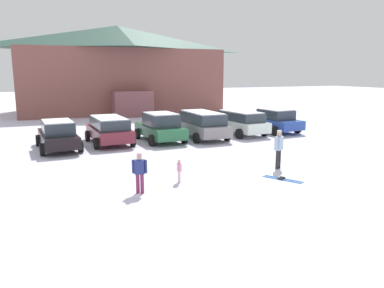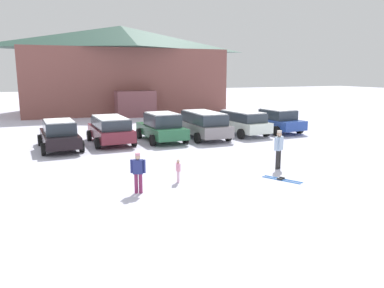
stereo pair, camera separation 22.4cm
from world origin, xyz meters
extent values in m
plane|color=silver|center=(0.00, 0.00, 0.00)|extent=(160.00, 160.00, 0.00)
cube|color=brown|center=(2.49, 31.97, 3.19)|extent=(20.03, 10.10, 6.37)
pyramid|color=#294A3E|center=(2.49, 31.97, 7.60)|extent=(20.64, 10.72, 2.45)
cube|color=brown|center=(2.35, 26.26, 1.20)|extent=(3.64, 1.89, 2.40)
cube|color=black|center=(-5.29, 13.26, 0.61)|extent=(1.87, 4.59, 0.57)
cube|color=#2D3842|center=(-5.28, 13.03, 1.21)|extent=(1.59, 2.41, 0.63)
cube|color=white|center=(-5.28, 13.03, 1.55)|extent=(1.48, 2.29, 0.06)
cylinder|color=black|center=(-6.26, 14.63, 0.32)|extent=(0.24, 0.65, 0.64)
cylinder|color=black|center=(-4.41, 14.69, 0.32)|extent=(0.24, 0.65, 0.64)
cylinder|color=black|center=(-6.16, 11.82, 0.32)|extent=(0.24, 0.65, 0.64)
cylinder|color=black|center=(-4.31, 11.89, 0.32)|extent=(0.24, 0.65, 0.64)
cube|color=maroon|center=(-2.44, 13.75, 0.64)|extent=(1.97, 4.45, 0.63)
cube|color=#2D3842|center=(-2.43, 13.66, 1.23)|extent=(1.72, 3.39, 0.56)
cube|color=white|center=(-2.43, 13.66, 1.54)|extent=(1.60, 3.22, 0.06)
cylinder|color=black|center=(-3.47, 15.10, 0.32)|extent=(0.23, 0.64, 0.64)
cylinder|color=black|center=(-1.45, 15.14, 0.32)|extent=(0.23, 0.64, 0.64)
cylinder|color=black|center=(-3.42, 12.36, 0.32)|extent=(0.23, 0.64, 0.64)
cylinder|color=black|center=(-1.40, 12.40, 0.32)|extent=(0.23, 0.64, 0.64)
cube|color=#296842|center=(0.56, 13.38, 0.63)|extent=(1.98, 4.36, 0.62)
cube|color=#2D3842|center=(0.56, 13.16, 1.30)|extent=(1.70, 2.28, 0.72)
cube|color=white|center=(0.56, 13.16, 1.69)|extent=(1.59, 2.17, 0.06)
cylinder|color=black|center=(-0.48, 14.69, 0.32)|extent=(0.24, 0.65, 0.64)
cylinder|color=black|center=(1.53, 14.74, 0.32)|extent=(0.24, 0.65, 0.64)
cylinder|color=black|center=(-0.42, 12.02, 0.32)|extent=(0.24, 0.65, 0.64)
cylinder|color=black|center=(1.59, 12.07, 0.32)|extent=(0.24, 0.65, 0.64)
cube|color=gray|center=(3.26, 13.20, 0.65)|extent=(1.97, 4.76, 0.67)
cube|color=#2D3842|center=(3.26, 13.10, 1.31)|extent=(1.73, 3.62, 0.64)
cube|color=white|center=(3.26, 13.10, 1.65)|extent=(1.61, 3.44, 0.06)
cylinder|color=black|center=(2.27, 14.68, 0.32)|extent=(0.23, 0.64, 0.64)
cylinder|color=black|center=(4.31, 14.65, 0.32)|extent=(0.23, 0.64, 0.64)
cylinder|color=black|center=(2.22, 11.75, 0.32)|extent=(0.23, 0.64, 0.64)
cylinder|color=black|center=(4.26, 11.71, 0.32)|extent=(0.23, 0.64, 0.64)
cube|color=white|center=(6.20, 13.41, 0.64)|extent=(2.11, 4.39, 0.64)
cube|color=#2D3842|center=(6.20, 13.33, 1.24)|extent=(1.82, 3.35, 0.55)
cube|color=white|center=(6.20, 13.33, 1.55)|extent=(1.70, 3.18, 0.06)
cylinder|color=black|center=(5.13, 14.66, 0.32)|extent=(0.27, 0.65, 0.64)
cylinder|color=black|center=(7.08, 14.80, 0.32)|extent=(0.27, 0.65, 0.64)
cylinder|color=black|center=(5.32, 12.02, 0.32)|extent=(0.27, 0.65, 0.64)
cylinder|color=black|center=(7.26, 12.16, 0.32)|extent=(0.27, 0.65, 0.64)
cube|color=#26459E|center=(8.97, 13.55, 0.63)|extent=(2.18, 4.39, 0.61)
cube|color=#2D3842|center=(8.98, 13.33, 1.24)|extent=(1.81, 2.33, 0.61)
cube|color=white|center=(8.98, 13.33, 1.58)|extent=(1.69, 2.21, 0.06)
cylinder|color=black|center=(7.87, 14.79, 0.32)|extent=(0.27, 0.65, 0.64)
cylinder|color=black|center=(9.87, 14.94, 0.32)|extent=(0.27, 0.65, 0.64)
cylinder|color=black|center=(8.07, 12.15, 0.32)|extent=(0.27, 0.65, 0.64)
cylinder|color=black|center=(10.07, 12.31, 0.32)|extent=(0.27, 0.65, 0.64)
cylinder|color=silver|center=(-1.64, 4.88, 0.22)|extent=(0.08, 0.08, 0.44)
cylinder|color=silver|center=(-1.65, 4.78, 0.22)|extent=(0.08, 0.08, 0.44)
cube|color=pink|center=(-1.65, 4.83, 0.59)|extent=(0.15, 0.23, 0.31)
cylinder|color=pink|center=(-1.64, 4.97, 0.60)|extent=(0.06, 0.06, 0.29)
cylinder|color=pink|center=(-1.66, 4.70, 0.60)|extent=(0.06, 0.06, 0.29)
sphere|color=tan|center=(-1.65, 4.83, 0.81)|extent=(0.11, 0.11, 0.11)
cylinder|color=beige|center=(-1.65, 4.83, 0.87)|extent=(0.11, 0.11, 0.05)
cylinder|color=#272526|center=(2.97, 4.99, 0.41)|extent=(0.15, 0.15, 0.82)
cylinder|color=#272526|center=(3.12, 5.09, 0.41)|extent=(0.15, 0.15, 0.82)
cube|color=#A5BEDB|center=(3.05, 5.04, 1.11)|extent=(0.47, 0.41, 0.58)
cylinder|color=#A5BEDB|center=(2.83, 4.91, 1.12)|extent=(0.11, 0.11, 0.55)
cylinder|color=#A5BEDB|center=(3.27, 5.17, 1.12)|extent=(0.11, 0.11, 0.55)
sphere|color=tan|center=(3.05, 5.04, 1.50)|extent=(0.21, 0.21, 0.21)
cylinder|color=beige|center=(3.05, 5.04, 1.62)|extent=(0.20, 0.20, 0.10)
cylinder|color=#7F2953|center=(-3.43, 4.21, 0.35)|extent=(0.13, 0.13, 0.69)
cylinder|color=#7F2953|center=(-3.29, 4.15, 0.35)|extent=(0.13, 0.13, 0.69)
cube|color=navy|center=(-3.36, 4.18, 0.94)|extent=(0.39, 0.32, 0.49)
cylinder|color=navy|center=(-3.56, 4.27, 0.95)|extent=(0.09, 0.09, 0.46)
cylinder|color=navy|center=(-3.17, 4.09, 0.95)|extent=(0.09, 0.09, 0.46)
sphere|color=tan|center=(-3.36, 4.18, 1.27)|extent=(0.18, 0.18, 0.18)
cylinder|color=pink|center=(-3.36, 4.18, 1.36)|extent=(0.17, 0.17, 0.08)
cube|color=blue|center=(2.26, 3.60, 0.01)|extent=(0.82, 1.45, 0.02)
cube|color=black|center=(2.23, 3.65, 0.05)|extent=(0.17, 0.21, 0.06)
cube|color=blue|center=(2.08, 3.51, 0.01)|extent=(0.82, 1.45, 0.02)
cube|color=black|center=(2.06, 3.55, 0.05)|extent=(0.17, 0.21, 0.06)
camera|label=1|loc=(-6.73, -7.80, 4.10)|focal=35.00mm
camera|label=2|loc=(-6.53, -7.89, 4.10)|focal=35.00mm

